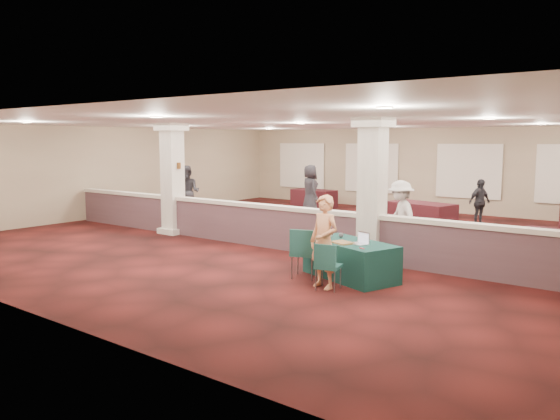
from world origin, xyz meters
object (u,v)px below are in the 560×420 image
Objects in this scene: far_table_back_left at (314,198)px; attendee_d at (310,190)px; conf_chair_main at (327,263)px; far_table_back_center at (421,216)px; attendee_c at (479,202)px; attendee_b at (400,216)px; far_table_front_center at (369,230)px; conf_chair_side at (303,249)px; near_table at (350,260)px; woman at (324,242)px; attendee_a at (188,192)px; far_table_front_left at (163,209)px.

attendee_d is (1.18, -2.03, 0.56)m from far_table_back_left.
far_table_back_center is at bearing 87.12° from conf_chair_main.
conf_chair_main is 9.51m from attendee_c.
far_table_front_center is at bearing -156.24° from attendee_b.
attendee_d is (-5.54, 4.26, 0.04)m from attendee_b.
attendee_c is at bearing 67.98° from conf_chair_side.
near_table is 1.07× the size of far_table_back_left.
woman is 10.06m from attendee_d.
near_table is 11.67m from far_table_back_left.
near_table reaches higher than far_table_back_left.
far_table_front_center is 1.06× the size of attendee_a.
conf_chair_side is at bearing -24.21° from far_table_front_left.
far_table_back_center is 1.35× the size of attendee_c.
conf_chair_main reaches higher than far_table_front_left.
attendee_d reaches higher than woman.
near_table is 1.03× the size of attendee_a.
conf_chair_side is at bearing -85.17° from far_table_back_center.
attendee_d is at bearing 112.34° from conf_chair_main.
far_table_front_center reaches higher than far_table_front_left.
attendee_a reaches higher than far_table_front_left.
far_table_front_center is at bearing 132.11° from near_table.
attendee_a is (-7.49, -2.71, 0.52)m from far_table_back_center.
attendee_c reaches higher than near_table.
attendee_a is 9.81m from attendee_c.
attendee_a reaches higher than woman.
far_table_front_left is 6.42m from far_table_back_left.
attendee_b is (-0.33, 3.00, 0.51)m from near_table.
attendee_a is at bearing -108.24° from far_table_back_left.
conf_chair_side is 0.49× the size of far_table_back_center.
conf_chair_side is at bearing -120.72° from near_table.
attendee_a reaches higher than attendee_d.
conf_chair_side is (-0.82, 0.44, 0.08)m from conf_chair_main.
conf_chair_main is 0.94m from conf_chair_side.
woman reaches higher than far_table_front_center.
far_table_back_left is at bearing 68.87° from far_table_front_left.
attendee_b is 0.95× the size of attendee_d.
far_table_front_center is (-1.33, 3.30, 0.03)m from near_table.
conf_chair_side is at bearing -57.33° from far_table_back_left.
attendee_c is at bearing 29.25° from far_table_front_left.
far_table_back_left is 0.97× the size of attendee_d.
conf_chair_main is 7.81m from far_table_back_center.
woman is at bearing -55.48° from far_table_back_left.
attendee_c is at bearing 77.91° from conf_chair_main.
attendee_d reaches higher than far_table_front_left.
attendee_a reaches higher than conf_chair_side.
conf_chair_side is at bearing -51.82° from attendee_a.
attendee_d is at bearing 149.09° from near_table.
far_table_back_center reaches higher than near_table.
far_table_back_left is (-7.06, 9.29, -0.01)m from near_table.
attendee_b reaches higher than near_table.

